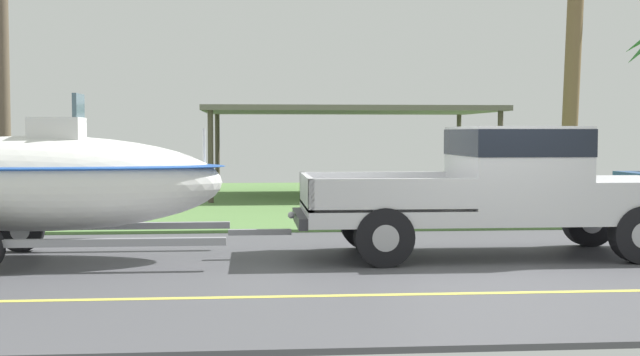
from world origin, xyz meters
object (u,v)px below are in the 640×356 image
at_px(pickup_truck_towing, 512,184).
at_px(carport_awning, 348,112).
at_px(utility_pole, 2,32).
at_px(boat_on_trailer, 38,182).

distance_m(pickup_truck_towing, carport_awning, 11.16).
bearing_deg(pickup_truck_towing, carport_awning, 95.76).
bearing_deg(carport_awning, pickup_truck_towing, -84.24).
xyz_separation_m(pickup_truck_towing, carport_awning, (-1.11, 11.03, 1.34)).
bearing_deg(utility_pole, boat_on_trailer, -68.35).
xyz_separation_m(boat_on_trailer, carport_awning, (5.66, 11.03, 1.28)).
bearing_deg(pickup_truck_towing, boat_on_trailer, -180.00).
relative_size(pickup_truck_towing, carport_awning, 0.72).
relative_size(pickup_truck_towing, boat_on_trailer, 0.89).
distance_m(boat_on_trailer, carport_awning, 12.46).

